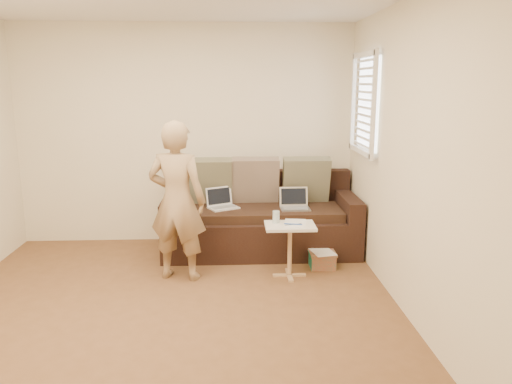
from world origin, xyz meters
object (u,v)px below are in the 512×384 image
laptop_white (223,208)px  side_table (290,251)px  striped_box (322,259)px  drinking_glass (276,217)px  laptop_silver (295,209)px  person (177,201)px  sofa (261,215)px

laptop_white → side_table: bearing=-76.4°
side_table → striped_box: bearing=32.4°
laptop_white → drinking_glass: 0.88m
side_table → drinking_glass: (-0.13, 0.07, 0.33)m
laptop_white → drinking_glass: drinking_glass is taller
laptop_silver → drinking_glass: size_ratio=2.71×
laptop_white → person: person is taller
person → side_table: (1.11, -0.02, -0.52)m
laptop_white → person: size_ratio=0.20×
sofa → drinking_glass: bearing=-81.3°
sofa → person: bearing=-137.4°
laptop_silver → person: 1.44m
sofa → side_table: sofa is taller
person → drinking_glass: 0.99m
sofa → laptop_white: 0.44m
side_table → person: bearing=178.9°
sofa → drinking_glass: size_ratio=18.33×
striped_box → person: bearing=-171.7°
laptop_white → striped_box: 1.25m
laptop_white → side_table: size_ratio=0.59×
laptop_silver → striped_box: (0.24, -0.45, -0.43)m
sofa → laptop_white: sofa is taller
person → striped_box: size_ratio=5.69×
drinking_glass → sofa: bearing=98.7°
side_table → striped_box: size_ratio=1.96×
drinking_glass → striped_box: size_ratio=0.43×
person → sofa: bearing=-123.4°
laptop_white → person: 0.90m
drinking_glass → striped_box: drinking_glass is taller
laptop_silver → person: person is taller
laptop_white → drinking_glass: bearing=-79.7°
laptop_silver → side_table: bearing=-102.7°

